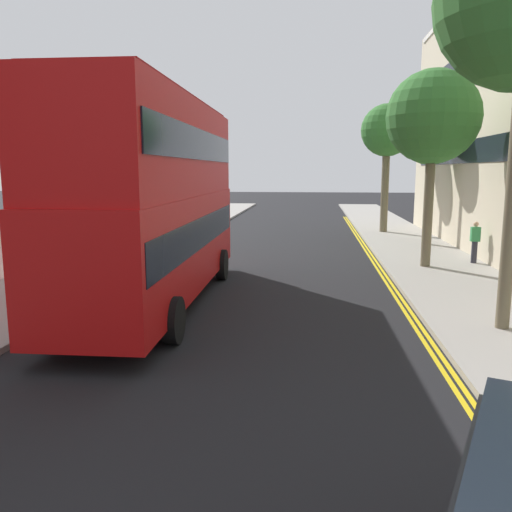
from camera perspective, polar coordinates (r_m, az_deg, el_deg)
sidewalk_right at (r=17.49m, az=21.91°, el=-3.28°), size 4.00×80.00×0.14m
sidewalk_left at (r=18.75m, az=-19.99°, el=-2.34°), size 4.00×80.00×0.14m
kerb_line_outer at (r=15.13m, az=16.20°, el=-5.13°), size 0.10×56.00×0.01m
kerb_line_inner at (r=15.11m, az=15.61°, el=-5.13°), size 0.10×56.00×0.01m
double_decker_bus_away at (r=14.46m, az=-10.91°, el=6.56°), size 2.95×10.85×5.64m
pedestrian_far at (r=21.79m, az=23.02°, el=1.49°), size 0.34×0.22×1.62m
street_tree_near at (r=31.36m, az=14.29°, el=13.12°), size 2.99×2.99×7.36m
street_tree_mid at (r=20.30m, az=18.97°, el=14.21°), size 3.37×3.37×7.17m
street_tree_far at (r=26.55m, az=18.82°, el=12.90°), size 3.26×3.26×7.09m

